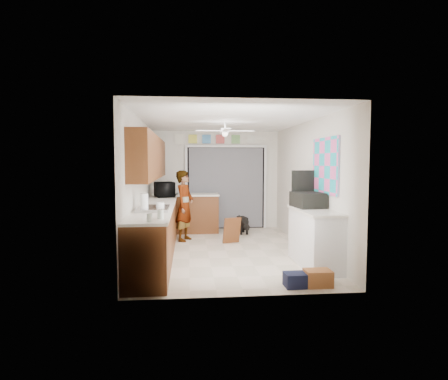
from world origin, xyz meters
name	(u,v)px	position (x,y,z in m)	size (l,w,h in m)	color
floor	(226,251)	(0.00, 0.00, 0.00)	(5.00, 5.00, 0.00)	beige
ceiling	(226,120)	(0.00, 0.00, 2.50)	(5.00, 5.00, 0.00)	white
wall_back	(216,180)	(0.00, 2.50, 1.25)	(3.20, 3.20, 0.00)	silver
wall_front	(246,199)	(0.00, -2.50, 1.25)	(3.20, 3.20, 0.00)	silver
wall_left	(141,187)	(-1.60, 0.00, 1.25)	(5.00, 5.00, 0.00)	silver
wall_right	(307,186)	(1.60, 0.00, 1.25)	(5.00, 5.00, 0.00)	silver
left_base_cabinets	(158,229)	(-1.30, 0.00, 0.45)	(0.60, 4.80, 0.90)	brown
left_countertop	(158,204)	(-1.29, 0.00, 0.92)	(0.62, 4.80, 0.04)	white
upper_cabinets	(151,158)	(-1.44, 0.20, 1.80)	(0.32, 4.00, 0.80)	brown
sink_basin	(153,209)	(-1.29, -1.00, 0.95)	(0.50, 0.76, 0.06)	silver
faucet	(141,203)	(-1.48, -1.00, 1.05)	(0.03, 0.03, 0.22)	silver
peninsula_base	(198,214)	(-0.50, 2.00, 0.45)	(1.00, 0.60, 0.90)	brown
peninsula_top	(197,195)	(-0.50, 2.00, 0.92)	(1.04, 0.64, 0.04)	white
back_opening_recess	(226,188)	(0.25, 2.47, 1.05)	(2.00, 0.06, 2.10)	black
curtain_panel	(226,188)	(0.25, 2.43, 1.05)	(1.90, 0.03, 2.05)	slate
door_trim_left	(186,188)	(-0.77, 2.44, 1.05)	(0.06, 0.04, 2.10)	white
door_trim_right	(265,188)	(1.27, 2.44, 1.05)	(0.06, 0.04, 2.10)	white
door_trim_head	(226,146)	(0.25, 2.44, 2.12)	(2.10, 0.04, 0.06)	white
header_frame_0	(193,139)	(-0.60, 2.47, 2.30)	(0.22, 0.02, 0.22)	#DCDA49
header_frame_1	(207,139)	(-0.25, 2.47, 2.30)	(0.22, 0.02, 0.22)	#4B8FC9
header_frame_2	(220,139)	(0.10, 2.47, 2.30)	(0.22, 0.02, 0.22)	#D04E4E
header_frame_3	(236,139)	(0.50, 2.47, 2.30)	(0.22, 0.02, 0.22)	#6FA55E
header_frame_4	(251,139)	(0.90, 2.47, 2.30)	(0.22, 0.02, 0.22)	silver
route66_sign	(179,139)	(-0.95, 2.47, 2.30)	(0.22, 0.02, 0.26)	silver
right_counter_base	(315,239)	(1.35, -1.20, 0.45)	(0.50, 1.40, 0.90)	white
right_counter_top	(315,211)	(1.34, -1.20, 0.92)	(0.54, 1.44, 0.04)	white
abstract_painting	(325,166)	(1.58, -1.00, 1.65)	(0.03, 1.15, 0.95)	#F65AA8
ceiling_fan	(225,131)	(0.00, 0.20, 2.32)	(1.14, 1.14, 0.24)	white
microwave	(165,189)	(-1.25, 1.31, 1.10)	(0.59, 0.40, 0.33)	black
cup	(160,206)	(-1.18, -0.93, 0.99)	(0.14, 0.14, 0.11)	white
jar_a	(160,214)	(-1.10, -2.00, 1.00)	(0.09, 0.09, 0.13)	silver
jar_b	(149,218)	(-1.22, -2.25, 0.99)	(0.07, 0.07, 0.11)	silver
paper_towel_roll	(144,202)	(-1.42, -1.13, 1.08)	(0.13, 0.13, 0.28)	white
suitcase	(308,200)	(1.32, -0.90, 1.07)	(0.45, 0.60, 0.26)	black
suitcase_rim	(308,206)	(1.32, -0.90, 0.96)	(0.44, 0.58, 0.02)	yellow
suitcase_lid	(303,184)	(1.32, -0.61, 1.32)	(0.42, 0.03, 0.50)	black
cardboard_box	(318,278)	(1.06, -2.20, 0.11)	(0.36, 0.27, 0.23)	#A45B33
navy_crate	(296,280)	(0.75, -2.20, 0.10)	(0.31, 0.26, 0.19)	#141933
cabinet_door_panel	(232,230)	(0.19, 0.62, 0.28)	(0.37, 0.03, 0.56)	brown
man	(185,206)	(-0.80, 1.02, 0.77)	(0.56, 0.37, 1.54)	white
dog	(242,224)	(0.57, 1.69, 0.23)	(0.25, 0.58, 0.45)	black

